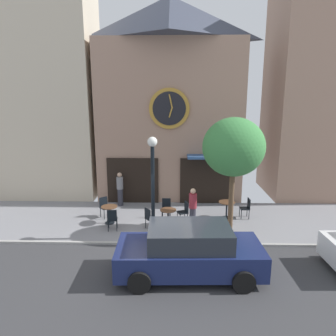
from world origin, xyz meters
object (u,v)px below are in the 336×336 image
cafe_chair_corner (150,217)px  cafe_chair_by_entrance (112,218)px  cafe_chair_facing_wall (184,210)px  pedestrian_maroon (193,208)px  parked_car_navy (189,251)px  cafe_table_center_left (227,206)px  pedestrian_grey (120,189)px  street_tree (234,148)px  cafe_chair_right_end (105,206)px  cafe_chair_under_awning (246,207)px  cafe_chair_near_tree (166,207)px  street_lamp (153,188)px  cafe_table_near_door (168,215)px  cafe_table_center (109,211)px

cafe_chair_corner → cafe_chair_by_entrance: bearing=-173.8°
cafe_chair_facing_wall → pedestrian_maroon: size_ratio=0.54×
cafe_chair_corner → parked_car_navy: (1.46, -3.24, 0.23)m
cafe_table_center_left → pedestrian_grey: (-4.99, 1.54, 0.32)m
street_tree → cafe_chair_right_end: (-5.31, 1.58, -2.88)m
street_tree → cafe_chair_under_awning: (0.99, 1.60, -2.88)m
cafe_chair_near_tree → cafe_chair_facing_wall: 0.87m
parked_car_navy → cafe_chair_right_end: bearing=128.2°
street_lamp → street_tree: (2.98, 0.48, 1.45)m
cafe_chair_right_end → pedestrian_grey: 1.62m
street_tree → pedestrian_grey: bearing=147.5°
cafe_chair_facing_wall → cafe_table_center_left: bearing=15.0°
cafe_chair_by_entrance → pedestrian_grey: 3.02m
street_lamp → street_tree: street_tree is taller
cafe_chair_right_end → pedestrian_maroon: (3.86, -1.08, 0.33)m
cafe_table_center_left → cafe_chair_corner: bearing=-158.6°
cafe_chair_right_end → pedestrian_grey: size_ratio=0.54×
cafe_chair_by_entrance → parked_car_navy: 4.27m
cafe_chair_near_tree → cafe_chair_facing_wall: (0.78, -0.39, 0.00)m
cafe_chair_under_awning → cafe_chair_right_end: bearing=-179.8°
street_lamp → cafe_chair_by_entrance: size_ratio=4.30×
cafe_chair_under_awning → cafe_chair_right_end: size_ratio=1.00×
cafe_chair_near_tree → cafe_table_near_door: bearing=-82.9°
cafe_table_center_left → cafe_chair_near_tree: bearing=-177.5°
street_tree → cafe_table_center_left: bearing=85.9°
cafe_chair_under_awning → cafe_chair_facing_wall: bearing=-169.0°
street_lamp → cafe_chair_right_end: bearing=138.4°
cafe_chair_facing_wall → cafe_chair_by_entrance: bearing=-161.9°
cafe_table_center → cafe_chair_by_entrance: 0.80m
cafe_chair_corner → parked_car_navy: parked_car_navy is taller
cafe_table_near_door → cafe_chair_near_tree: bearing=97.1°
cafe_chair_by_entrance → cafe_chair_corner: bearing=6.2°
cafe_chair_corner → pedestrian_grey: (-1.69, 2.83, 0.33)m
street_tree → street_lamp: bearing=-170.8°
cafe_chair_by_entrance → cafe_table_near_door: bearing=13.1°
cafe_table_near_door → cafe_chair_facing_wall: bearing=32.5°
street_lamp → cafe_chair_facing_wall: bearing=51.9°
cafe_table_center → pedestrian_grey: (0.06, 2.24, 0.34)m
street_lamp → parked_car_navy: bearing=-63.2°
cafe_chair_under_awning → cafe_chair_by_entrance: 5.84m
cafe_table_center → pedestrian_maroon: (3.50, -0.36, 0.34)m
cafe_table_center_left → street_lamp: bearing=-146.5°
cafe_table_center → cafe_chair_under_awning: 5.97m
street_tree → parked_car_navy: (-1.73, -2.96, -2.65)m
cafe_table_center_left → cafe_chair_right_end: 5.42m
cafe_chair_near_tree → cafe_chair_corner: size_ratio=1.00×
street_lamp → cafe_chair_corner: bearing=104.7°
street_lamp → pedestrian_maroon: 2.13m
street_tree → cafe_chair_facing_wall: bearing=148.9°
street_tree → cafe_table_near_door: street_tree is taller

